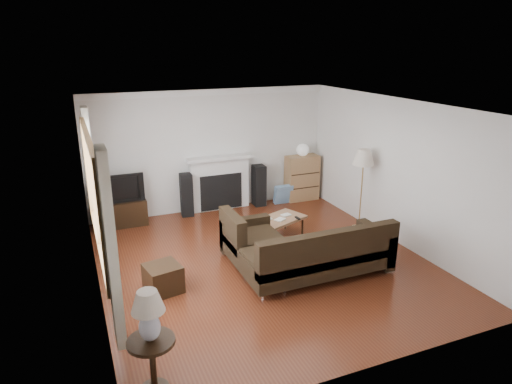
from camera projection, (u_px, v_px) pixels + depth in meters
name	position (u px, v px, depth m)	size (l,w,h in m)	color
room	(264.00, 188.00, 6.96)	(5.10, 5.60, 2.54)	#562413
window	(94.00, 193.00, 5.80)	(0.12, 2.74, 1.54)	brown
curtain_near	(111.00, 251.00, 4.53)	(0.10, 0.35, 2.10)	beige
curtain_far	(91.00, 174.00, 7.20)	(0.10, 0.35, 2.10)	beige
fireplace	(220.00, 183.00, 9.54)	(1.40, 0.26, 1.15)	white
tv_stand	(120.00, 213.00, 8.76)	(0.99, 0.45, 0.49)	black
television	(118.00, 187.00, 8.60)	(0.95, 0.12, 0.55)	black
speaker_left	(187.00, 195.00, 9.24)	(0.24, 0.29, 0.87)	black
speaker_right	(259.00, 185.00, 9.82)	(0.25, 0.29, 0.88)	black
bookshelf	(302.00, 178.00, 10.16)	(0.73, 0.35, 1.00)	#9C7348
globe_lamp	(303.00, 150.00, 9.96)	(0.27, 0.27, 0.27)	white
sectional_sofa	(318.00, 251.00, 6.82)	(2.45, 1.79, 0.79)	black
coffee_table	(278.00, 228.00, 8.18)	(0.99, 0.54, 0.39)	#906645
footstool	(163.00, 278.00, 6.45)	(0.47, 0.47, 0.39)	black
floor_lamp	(361.00, 190.00, 8.42)	(0.40, 0.40, 1.55)	#B0823D
side_table	(153.00, 365.00, 4.56)	(0.48, 0.48, 0.60)	black
table_lamp	(149.00, 316.00, 4.38)	(0.33, 0.33, 0.53)	silver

